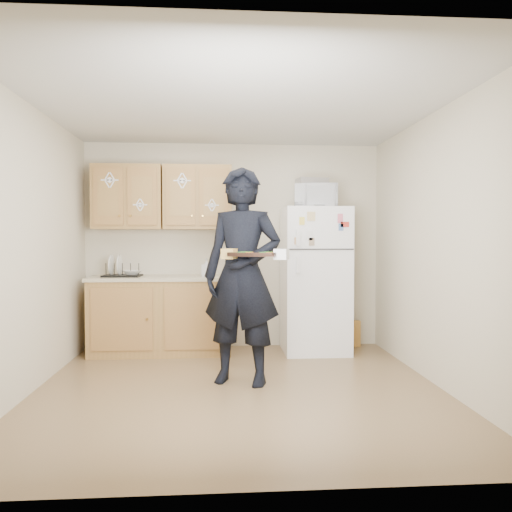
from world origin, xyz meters
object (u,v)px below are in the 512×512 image
object	(u,v)px
person	(242,276)
baking_tray	(255,255)
dish_rack	(122,269)
refrigerator	(315,280)
microwave	(315,196)

from	to	relation	value
person	baking_tray	bearing A→B (deg)	-51.78
dish_rack	person	bearing A→B (deg)	-43.59
refrigerator	microwave	world-z (taller)	microwave
refrigerator	baking_tray	distance (m)	1.76
microwave	dish_rack	world-z (taller)	microwave
refrigerator	dish_rack	xyz separation A→B (m)	(-2.24, 0.03, 0.13)
baking_tray	dish_rack	size ratio (longest dim) A/B	0.97
refrigerator	baking_tray	bearing A→B (deg)	-118.27
refrigerator	microwave	xyz separation A→B (m)	(-0.01, -0.05, 0.99)
refrigerator	person	size ratio (longest dim) A/B	0.85
baking_tray	refrigerator	bearing A→B (deg)	80.84
baking_tray	dish_rack	world-z (taller)	baking_tray
person	baking_tray	size ratio (longest dim) A/B	4.88
person	baking_tray	distance (m)	0.36
microwave	baking_tray	bearing A→B (deg)	-111.35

